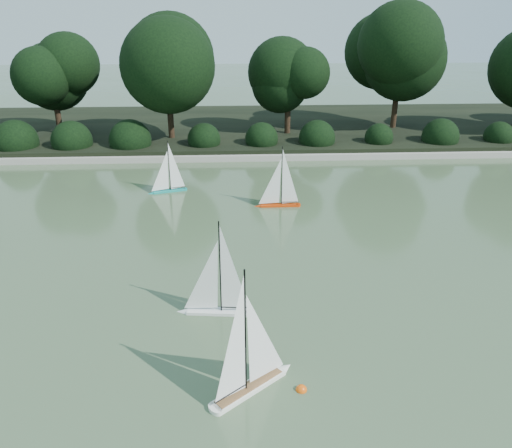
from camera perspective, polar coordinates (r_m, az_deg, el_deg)
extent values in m
plane|color=#324227|center=(7.40, 5.40, -12.01)|extent=(80.00, 80.00, 0.00)
cube|color=gray|center=(15.58, 0.84, 7.65)|extent=(40.00, 0.35, 0.18)
cube|color=black|center=(19.45, 0.07, 10.96)|extent=(40.00, 8.00, 0.30)
cylinder|color=black|center=(19.11, -21.59, 10.80)|extent=(0.20, 0.20, 1.37)
sphere|color=black|center=(18.87, -22.36, 15.79)|extent=(2.24, 2.24, 2.24)
cylinder|color=black|center=(17.34, -9.71, 11.43)|extent=(0.20, 0.20, 1.66)
sphere|color=black|center=(17.06, -10.18, 18.10)|extent=(2.66, 2.66, 2.66)
cylinder|color=black|center=(17.87, 3.61, 11.40)|extent=(0.20, 0.20, 1.26)
sphere|color=black|center=(17.61, 3.74, 16.42)|extent=(2.10, 2.10, 2.10)
cylinder|color=black|center=(19.35, 15.53, 12.24)|extent=(0.20, 0.20, 1.73)
sphere|color=black|center=(19.09, 16.24, 18.49)|extent=(2.80, 2.80, 2.80)
sphere|color=black|center=(17.77, -26.37, 8.41)|extent=(1.10, 1.10, 1.10)
sphere|color=black|center=(17.08, -20.14, 8.88)|extent=(1.10, 1.10, 1.10)
sphere|color=black|center=(16.61, -13.46, 9.28)|extent=(1.10, 1.10, 1.10)
sphere|color=black|center=(16.36, -6.47, 9.56)|extent=(1.10, 1.10, 1.10)
sphere|color=black|center=(16.36, 0.64, 9.70)|extent=(1.10, 1.10, 1.10)
sphere|color=black|center=(16.60, 7.65, 9.70)|extent=(1.10, 1.10, 1.10)
sphere|color=black|center=(17.07, 14.36, 9.56)|extent=(1.10, 1.10, 1.10)
sphere|color=black|center=(17.76, 20.62, 9.32)|extent=(1.10, 1.10, 1.10)
sphere|color=black|center=(18.64, 26.34, 9.00)|extent=(1.10, 1.10, 1.10)
cube|color=white|center=(7.74, -4.33, -9.79)|extent=(0.97, 0.29, 0.10)
cone|color=white|center=(7.83, -8.40, -9.60)|extent=(0.21, 0.21, 0.19)
cylinder|color=white|center=(7.70, -0.76, -9.92)|extent=(0.13, 0.13, 0.10)
cylinder|color=black|center=(7.34, -4.14, -4.65)|extent=(0.02, 0.02, 1.48)
cylinder|color=black|center=(7.66, -2.42, -9.21)|extent=(0.44, 0.06, 0.02)
cube|color=white|center=(6.37, -0.76, -18.07)|extent=(0.95, 0.82, 0.10)
cone|color=white|center=(6.69, 3.32, -15.75)|extent=(0.29, 0.29, 0.21)
cylinder|color=white|center=(6.13, -4.70, -20.17)|extent=(0.18, 0.18, 0.10)
cube|color=olive|center=(6.33, -0.76, -17.68)|extent=(0.85, 0.73, 0.01)
cylinder|color=black|center=(5.81, -1.20, -11.86)|extent=(0.03, 0.03, 1.63)
cylinder|color=black|center=(6.16, -2.86, -18.40)|extent=(0.39, 0.32, 0.02)
cube|color=red|center=(11.82, 2.70, 2.27)|extent=(0.90, 0.18, 0.09)
cone|color=red|center=(11.78, 0.17, 2.22)|extent=(0.18, 0.18, 0.18)
cylinder|color=red|center=(11.87, 4.86, 2.30)|extent=(0.11, 0.11, 0.09)
cylinder|color=black|center=(11.58, 2.99, 5.70)|extent=(0.02, 0.02, 1.39)
cylinder|color=black|center=(11.81, 3.88, 2.73)|extent=(0.41, 0.01, 0.01)
cube|color=teal|center=(12.97, -9.88, 3.84)|extent=(0.84, 0.40, 0.08)
cone|color=teal|center=(12.90, -11.97, 3.58)|extent=(0.21, 0.21, 0.17)
cylinder|color=teal|center=(13.04, -8.10, 4.07)|extent=(0.12, 0.12, 0.08)
cylinder|color=black|center=(12.77, -9.91, 6.75)|extent=(0.02, 0.02, 1.28)
cylinder|color=black|center=(12.97, -8.94, 4.34)|extent=(0.37, 0.12, 0.01)
sphere|color=#F2570C|center=(6.43, 5.20, -18.37)|extent=(0.14, 0.14, 0.14)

